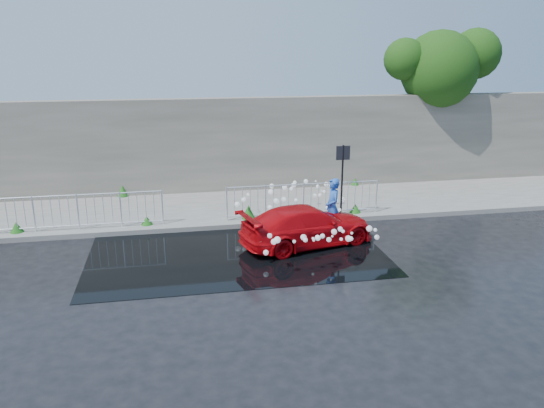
{
  "coord_description": "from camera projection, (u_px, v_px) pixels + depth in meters",
  "views": [
    {
      "loc": [
        -1.06,
        -12.69,
        5.48
      ],
      "look_at": [
        1.72,
        2.08,
        1.0
      ],
      "focal_mm": 35.0,
      "sensor_mm": 36.0,
      "label": 1
    }
  ],
  "objects": [
    {
      "name": "weeds",
      "position": [
        201.0,
        205.0,
        17.86
      ],
      "size": [
        12.17,
        3.93,
        0.46
      ],
      "color": "#1E5416",
      "rests_on": "pavement"
    },
    {
      "name": "water_spray",
      "position": [
        301.0,
        210.0,
        15.79
      ],
      "size": [
        3.65,
        5.49,
        1.01
      ],
      "color": "white",
      "rests_on": "ground"
    },
    {
      "name": "retaining_wall",
      "position": [
        202.0,
        145.0,
        19.95
      ],
      "size": [
        30.0,
        0.6,
        3.5
      ],
      "primitive_type": "cube",
      "color": "#575449",
      "rests_on": "pavement"
    },
    {
      "name": "red_car",
      "position": [
        307.0,
        226.0,
        15.12
      ],
      "size": [
        4.2,
        2.55,
        1.14
      ],
      "primitive_type": "imported",
      "rotation": [
        0.0,
        0.0,
        1.83
      ],
      "color": "#B7070D",
      "rests_on": "ground"
    },
    {
      "name": "tree",
      "position": [
        443.0,
        66.0,
        21.05
      ],
      "size": [
        4.82,
        3.07,
        6.21
      ],
      "color": "#332114",
      "rests_on": "ground"
    },
    {
      "name": "sign_post",
      "position": [
        342.0,
        169.0,
        16.88
      ],
      "size": [
        0.45,
        0.06,
        2.5
      ],
      "color": "black",
      "rests_on": "ground"
    },
    {
      "name": "ground",
      "position": [
        222.0,
        267.0,
        13.71
      ],
      "size": [
        90.0,
        90.0,
        0.0
      ],
      "primitive_type": "plane",
      "color": "black",
      "rests_on": "ground"
    },
    {
      "name": "pavement",
      "position": [
        208.0,
        209.0,
        18.4
      ],
      "size": [
        30.0,
        4.0,
        0.15
      ],
      "primitive_type": "cube",
      "color": "#5B5B56",
      "rests_on": "ground"
    },
    {
      "name": "railing_right",
      "position": [
        303.0,
        199.0,
        17.19
      ],
      "size": [
        5.05,
        0.05,
        1.1
      ],
      "color": "silver",
      "rests_on": "pavement"
    },
    {
      "name": "puddle",
      "position": [
        236.0,
        251.0,
        14.74
      ],
      "size": [
        8.0,
        5.0,
        0.01
      ],
      "primitive_type": "cube",
      "color": "black",
      "rests_on": "ground"
    },
    {
      "name": "railing_left",
      "position": [
        78.0,
        211.0,
        15.95
      ],
      "size": [
        5.05,
        0.05,
        1.1
      ],
      "color": "silver",
      "rests_on": "pavement"
    },
    {
      "name": "person",
      "position": [
        332.0,
        207.0,
        15.77
      ],
      "size": [
        0.43,
        0.64,
        1.76
      ],
      "primitive_type": "imported",
      "rotation": [
        0.0,
        0.0,
        -1.56
      ],
      "color": "#2351B1",
      "rests_on": "ground"
    },
    {
      "name": "curb",
      "position": [
        212.0,
        227.0,
        16.51
      ],
      "size": [
        30.0,
        0.25,
        0.16
      ],
      "primitive_type": "cube",
      "color": "#5B5B56",
      "rests_on": "ground"
    }
  ]
}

